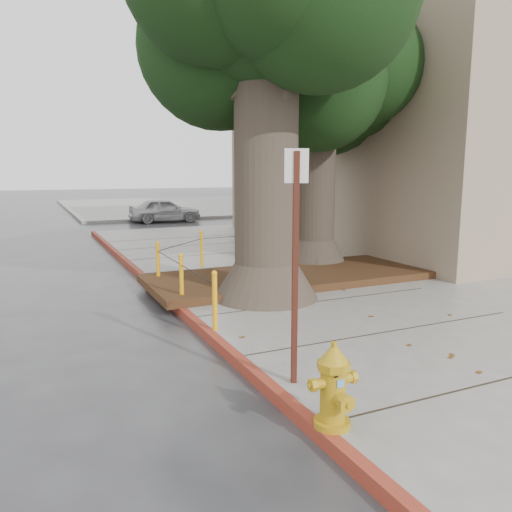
{
  "coord_description": "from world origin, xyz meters",
  "views": [
    {
      "loc": [
        -4.45,
        -5.83,
        2.59
      ],
      "look_at": [
        -0.79,
        2.09,
        1.1
      ],
      "focal_mm": 35.0,
      "sensor_mm": 36.0,
      "label": 1
    }
  ],
  "objects_px": {
    "car_red": "(322,204)",
    "signpost": "(295,254)",
    "fire_hydrant": "(333,386)",
    "car_silver": "(165,210)"
  },
  "relations": [
    {
      "from": "fire_hydrant",
      "to": "car_red",
      "type": "xyz_separation_m",
      "value": [
        13.32,
        21.29,
        0.12
      ]
    },
    {
      "from": "car_red",
      "to": "car_silver",
      "type": "bearing_deg",
      "value": 93.08
    },
    {
      "from": "fire_hydrant",
      "to": "car_silver",
      "type": "distance_m",
      "value": 21.7
    },
    {
      "from": "car_silver",
      "to": "car_red",
      "type": "height_order",
      "value": "car_red"
    },
    {
      "from": "signpost",
      "to": "car_silver",
      "type": "xyz_separation_m",
      "value": [
        3.74,
        20.29,
        -1.05
      ]
    },
    {
      "from": "fire_hydrant",
      "to": "car_red",
      "type": "relative_size",
      "value": 0.21
    },
    {
      "from": "fire_hydrant",
      "to": "signpost",
      "type": "bearing_deg",
      "value": 80.82
    },
    {
      "from": "fire_hydrant",
      "to": "signpost",
      "type": "xyz_separation_m",
      "value": [
        0.16,
        1.06,
        1.1
      ]
    },
    {
      "from": "car_red",
      "to": "signpost",
      "type": "bearing_deg",
      "value": 150.38
    },
    {
      "from": "car_silver",
      "to": "signpost",
      "type": "bearing_deg",
      "value": 173.45
    }
  ]
}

